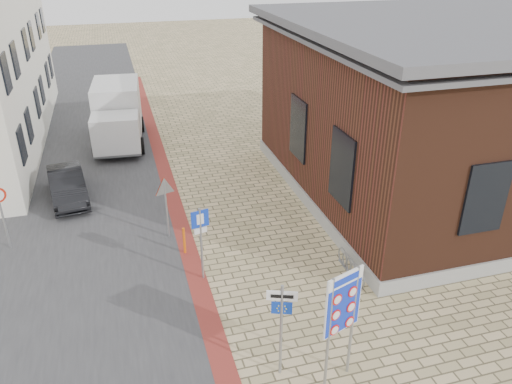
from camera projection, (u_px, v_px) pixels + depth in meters
ground at (294, 339)px, 13.03m from camera, size 120.00×120.00×0.00m
road_strip at (85, 153)px, 24.55m from camera, size 7.00×60.00×0.02m
curb_strip at (169, 187)px, 21.12m from camera, size 0.60×40.00×0.02m
brick_building at (451, 106)px, 19.70m from camera, size 13.00×13.00×6.80m
bike_rack at (351, 267)px, 15.45m from camera, size 0.08×1.80×0.60m
sedan at (67, 185)px, 19.85m from camera, size 1.82×3.88×1.23m
box_truck at (117, 114)px, 25.18m from camera, size 2.72×5.75×2.93m
border_sign at (343, 305)px, 10.88m from camera, size 1.00×0.40×3.05m
essen_sign at (281, 316)px, 11.25m from camera, size 0.67×0.28×2.59m
parking_sign at (201, 232)px, 14.64m from camera, size 0.54×0.15×2.45m
yield_sign at (165, 193)px, 16.80m from camera, size 0.77×0.32×2.25m
speed_sign at (1, 209)px, 16.22m from camera, size 0.52×0.19×2.29m
bollard at (184, 241)px, 16.41m from camera, size 0.10×0.10×0.97m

